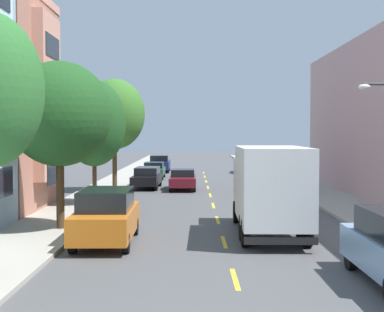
{
  "coord_description": "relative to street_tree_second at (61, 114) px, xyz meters",
  "views": [
    {
      "loc": [
        -1.16,
        -7.5,
        3.9
      ],
      "look_at": [
        -1.25,
        27.41,
        2.48
      ],
      "focal_mm": 51.02,
      "sensor_mm": 36.0,
      "label": 1
    }
  ],
  "objects": [
    {
      "name": "moving_burgundy_sedan",
      "position": [
        4.6,
        16.34,
        -3.93
      ],
      "size": [
        1.8,
        4.5,
        1.43
      ],
      "color": "maroon",
      "rests_on": "ground_plane"
    },
    {
      "name": "parked_suv_orange",
      "position": [
        2.2,
        -2.34,
        -3.69
      ],
      "size": [
        2.01,
        4.83,
        1.93
      ],
      "color": "orange",
      "rests_on": "ground_plane"
    },
    {
      "name": "street_tree_second",
      "position": [
        0.0,
        0.0,
        0.0
      ],
      "size": [
        4.11,
        4.11,
        6.64
      ],
      "color": "#47331E",
      "rests_on": "sidewalk_left"
    },
    {
      "name": "street_tree_third",
      "position": [
        -0.0,
        7.63,
        -0.21
      ],
      "size": [
        3.36,
        3.36,
        6.65
      ],
      "color": "#47331E",
      "rests_on": "sidewalk_left"
    },
    {
      "name": "sidewalk_right",
      "position": [
        13.5,
        13.92,
        -4.61
      ],
      "size": [
        3.2,
        120.0,
        0.14
      ],
      "primitive_type": "cube",
      "color": "#A39E93",
      "rests_on": "ground_plane"
    },
    {
      "name": "street_tree_farthest",
      "position": [
        0.0,
        15.25,
        0.54
      ],
      "size": [
        4.13,
        4.13,
        7.47
      ],
      "color": "#47331E",
      "rests_on": "sidewalk_left"
    },
    {
      "name": "parked_wagon_black",
      "position": [
        2.01,
        17.39,
        -3.88
      ],
      "size": [
        1.95,
        4.75,
        1.5
      ],
      "color": "black",
      "rests_on": "ground_plane"
    },
    {
      "name": "sidewalk_left",
      "position": [
        -0.7,
        13.92,
        -4.61
      ],
      "size": [
        3.2,
        120.0,
        0.14
      ],
      "primitive_type": "cube",
      "color": "#A39E93",
      "rests_on": "ground_plane"
    },
    {
      "name": "parked_sedan_forest",
      "position": [
        1.92,
        25.75,
        -3.93
      ],
      "size": [
        1.81,
        4.5,
        1.43
      ],
      "color": "#194C28",
      "rests_on": "ground_plane"
    },
    {
      "name": "parked_wagon_champagne",
      "position": [
        10.64,
        32.83,
        -3.88
      ],
      "size": [
        1.88,
        4.72,
        1.5
      ],
      "color": "tan",
      "rests_on": "ground_plane"
    },
    {
      "name": "lane_centerline_dashes",
      "position": [
        6.4,
        10.42,
        -4.67
      ],
      "size": [
        0.14,
        47.2,
        0.01
      ],
      "color": "yellow",
      "rests_on": "ground_plane"
    },
    {
      "name": "parked_pickup_red",
      "position": [
        10.9,
        14.08,
        -3.85
      ],
      "size": [
        2.03,
        5.31,
        1.73
      ],
      "color": "#AD1E1E",
      "rests_on": "ground_plane"
    },
    {
      "name": "parked_pickup_navy",
      "position": [
        1.95,
        33.98,
        -3.85
      ],
      "size": [
        2.02,
        5.31,
        1.73
      ],
      "color": "navy",
      "rests_on": "ground_plane"
    },
    {
      "name": "delivery_box_truck",
      "position": [
        8.2,
        -0.77,
        -2.75
      ],
      "size": [
        2.54,
        7.21,
        3.42
      ],
      "color": "white",
      "rests_on": "ground_plane"
    },
    {
      "name": "ground_plane",
      "position": [
        6.4,
        15.92,
        -4.68
      ],
      "size": [
        160.0,
        160.0,
        0.0
      ],
      "primitive_type": "plane",
      "color": "#4C4C4F"
    }
  ]
}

